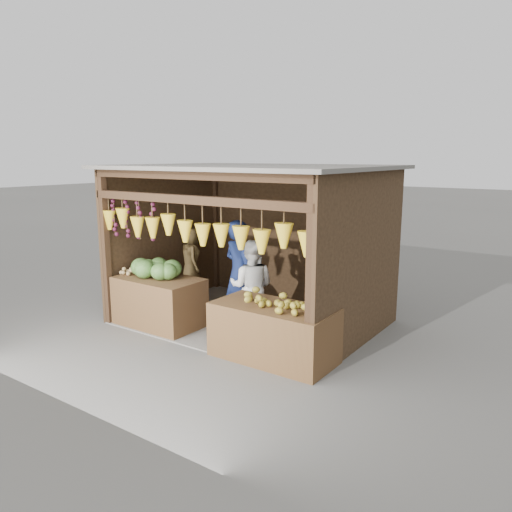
{
  "coord_description": "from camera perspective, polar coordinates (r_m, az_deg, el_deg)",
  "views": [
    {
      "loc": [
        4.78,
        -6.68,
        2.81
      ],
      "look_at": [
        0.18,
        -0.1,
        1.19
      ],
      "focal_mm": 35.0,
      "sensor_mm": 36.0,
      "label": 1
    }
  ],
  "objects": [
    {
      "name": "stall_structure",
      "position": [
        8.28,
        -0.96,
        3.45
      ],
      "size": [
        4.3,
        3.3,
        2.66
      ],
      "color": "slate",
      "rests_on": "ground"
    },
    {
      "name": "stool",
      "position": [
        9.72,
        -7.38,
        -4.55
      ],
      "size": [
        0.33,
        0.33,
        0.31
      ],
      "primitive_type": "cube",
      "color": "black",
      "rests_on": "ground"
    },
    {
      "name": "ground",
      "position": [
        8.68,
        -0.58,
        -7.49
      ],
      "size": [
        80.0,
        80.0,
        0.0
      ],
      "primitive_type": "plane",
      "color": "#514F49",
      "rests_on": "ground"
    },
    {
      "name": "man_standing",
      "position": [
        8.29,
        -1.93,
        -1.98
      ],
      "size": [
        0.75,
        0.6,
        1.79
      ],
      "primitive_type": "imported",
      "rotation": [
        0.0,
        0.0,
        2.84
      ],
      "color": "#15214F",
      "rests_on": "ground"
    },
    {
      "name": "vendor_seated",
      "position": [
        9.55,
        -7.49,
        -0.25
      ],
      "size": [
        0.69,
        0.64,
        1.18
      ],
      "primitive_type": "imported",
      "rotation": [
        0.0,
        0.0,
        2.54
      ],
      "color": "brown",
      "rests_on": "stool"
    },
    {
      "name": "counter_right",
      "position": [
        7.03,
        2.01,
        -8.74
      ],
      "size": [
        1.72,
        0.85,
        0.78
      ],
      "primitive_type": "cube",
      "color": "#4E321A",
      "rests_on": "ground"
    },
    {
      "name": "tanfruit_pile",
      "position": [
        8.79,
        -13.95,
        -1.57
      ],
      "size": [
        0.34,
        0.4,
        0.13
      ],
      "primitive_type": null,
      "color": "#A68B4C",
      "rests_on": "counter_left"
    },
    {
      "name": "woman_standing",
      "position": [
        7.97,
        -0.5,
        -3.52
      ],
      "size": [
        0.9,
        0.81,
        1.51
      ],
      "primitive_type": "imported",
      "rotation": [
        0.0,
        0.0,
        3.52
      ],
      "color": "white",
      "rests_on": "ground"
    },
    {
      "name": "back_shelf",
      "position": [
        9.0,
        9.65,
        -1.19
      ],
      "size": [
        1.25,
        0.32,
        1.32
      ],
      "color": "#382314",
      "rests_on": "ground"
    },
    {
      "name": "melon_pile",
      "position": [
        8.42,
        -11.28,
        -1.36
      ],
      "size": [
        1.0,
        0.5,
        0.32
      ],
      "primitive_type": null,
      "color": "#255115",
      "rests_on": "counter_left"
    },
    {
      "name": "counter_left",
      "position": [
        8.51,
        -10.97,
        -5.18
      ],
      "size": [
        1.45,
        0.85,
        0.82
      ],
      "primitive_type": "cube",
      "color": "#492E18",
      "rests_on": "ground"
    },
    {
      "name": "mango_pile",
      "position": [
        6.79,
        2.39,
        -5.05
      ],
      "size": [
        1.4,
        0.64,
        0.22
      ],
      "primitive_type": null,
      "color": "#B26817",
      "rests_on": "counter_right"
    }
  ]
}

